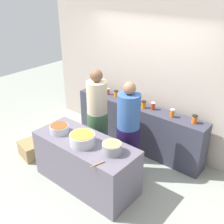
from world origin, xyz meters
TOP-DOWN VIEW (x-y plane):
  - ground at (0.00, 0.00)m, footprint 12.00×12.00m
  - storefront_wall at (0.00, 1.45)m, footprint 4.80×0.12m
  - display_shelf at (0.00, 1.10)m, footprint 2.70×0.36m
  - prep_table at (0.00, -0.30)m, footprint 1.70×0.70m
  - preserve_jar_0 at (-1.14, 1.17)m, footprint 0.07×0.07m
  - preserve_jar_1 at (-0.93, 1.14)m, footprint 0.08×0.08m
  - preserve_jar_2 at (-0.77, 1.14)m, footprint 0.07×0.07m
  - preserve_jar_3 at (-0.57, 1.15)m, footprint 0.09×0.09m
  - preserve_jar_4 at (-0.33, 1.11)m, footprint 0.07×0.07m
  - preserve_jar_5 at (-0.21, 1.03)m, footprint 0.07×0.07m
  - preserve_jar_6 at (-0.01, 1.13)m, footprint 0.07×0.07m
  - preserve_jar_7 at (0.15, 1.07)m, footprint 0.09×0.09m
  - preserve_jar_8 at (0.31, 1.12)m, footprint 0.08×0.08m
  - preserve_jar_9 at (0.72, 1.08)m, footprint 0.08×0.08m
  - preserve_jar_10 at (1.10, 1.12)m, footprint 0.09×0.09m
  - cooking_pot_left at (-0.50, -0.37)m, footprint 0.30×0.30m
  - cooking_pot_center at (0.04, -0.38)m, footprint 0.38×0.38m
  - cooking_pot_right at (0.51, -0.27)m, footprint 0.28×0.28m
  - wooden_spoon at (0.54, -0.61)m, footprint 0.08×0.22m
  - cook_with_tongs at (-0.36, 0.38)m, footprint 0.37×0.37m
  - cook_in_cap at (0.36, 0.32)m, footprint 0.38×0.38m
  - bread_crate at (-1.33, -0.42)m, footprint 0.50×0.44m

SIDE VIEW (x-z plane):
  - ground at x=0.00m, z-range 0.00..0.00m
  - bread_crate at x=-1.33m, z-range 0.00..0.28m
  - prep_table at x=0.00m, z-range 0.00..0.80m
  - display_shelf at x=0.00m, z-range 0.00..0.91m
  - cook_in_cap at x=0.36m, z-range -0.08..1.59m
  - cook_with_tongs at x=-0.36m, z-range -0.08..1.62m
  - wooden_spoon at x=0.54m, z-range 0.80..0.82m
  - cooking_pot_left at x=-0.50m, z-range 0.80..0.93m
  - cooking_pot_right at x=0.51m, z-range 0.80..0.96m
  - cooking_pot_center at x=0.04m, z-range 0.80..0.98m
  - preserve_jar_0 at x=-1.14m, z-range 0.91..1.01m
  - preserve_jar_5 at x=-0.21m, z-range 0.91..1.02m
  - preserve_jar_4 at x=-0.33m, z-range 0.91..1.02m
  - preserve_jar_2 at x=-0.77m, z-range 0.91..1.03m
  - preserve_jar_3 at x=-0.57m, z-range 0.91..1.04m
  - preserve_jar_6 at x=-0.01m, z-range 0.91..1.04m
  - preserve_jar_8 at x=0.31m, z-range 0.91..1.04m
  - preserve_jar_10 at x=1.10m, z-range 0.91..1.05m
  - preserve_jar_7 at x=0.15m, z-range 0.91..1.05m
  - preserve_jar_9 at x=0.72m, z-range 0.91..1.05m
  - preserve_jar_1 at x=-0.93m, z-range 0.91..1.05m
  - storefront_wall at x=0.00m, z-range 0.00..3.00m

